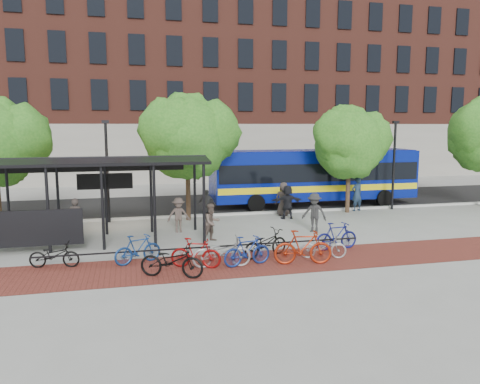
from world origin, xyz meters
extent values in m
plane|color=#9E9E99|center=(0.00, 0.00, 0.00)|extent=(160.00, 160.00, 0.00)
cube|color=black|center=(0.00, 8.00, 0.01)|extent=(160.00, 8.00, 0.01)
cube|color=#B7B7B2|center=(0.00, 4.00, 0.06)|extent=(160.00, 0.25, 0.12)
cube|color=maroon|center=(-2.00, -5.00, 0.00)|extent=(24.00, 3.00, 0.01)
cube|color=black|center=(-3.30, -4.10, 0.00)|extent=(12.00, 0.05, 0.95)
cube|color=brown|center=(10.00, 26.00, 10.00)|extent=(55.00, 14.00, 20.00)
cube|color=#7A664C|center=(-16.00, 40.00, 15.00)|extent=(22.00, 22.00, 30.00)
cylinder|color=black|center=(-11.00, 0.85, 1.65)|extent=(0.12, 0.12, 3.30)
cylinder|color=black|center=(-9.00, -1.85, 1.65)|extent=(0.12, 0.12, 3.30)
cylinder|color=black|center=(-9.00, 0.85, 1.65)|extent=(0.12, 0.12, 3.30)
cylinder|color=black|center=(-7.00, -1.85, 1.65)|extent=(0.12, 0.12, 3.30)
cylinder|color=black|center=(-7.00, 0.85, 1.65)|extent=(0.12, 0.12, 3.30)
cylinder|color=black|center=(-5.00, -1.85, 1.65)|extent=(0.12, 0.12, 3.30)
cylinder|color=black|center=(-5.00, 0.85, 1.65)|extent=(0.12, 0.12, 3.30)
cylinder|color=black|center=(-3.00, -1.85, 1.65)|extent=(0.12, 0.12, 3.30)
cylinder|color=black|center=(-3.00, 0.85, 1.65)|extent=(0.12, 0.12, 3.30)
cube|color=black|center=(-10.00, -1.90, 1.00)|extent=(4.50, 0.08, 1.40)
cube|color=black|center=(-8.00, -1.20, 3.45)|extent=(10.60, 1.65, 0.29)
cube|color=black|center=(-8.00, 0.20, 3.45)|extent=(10.60, 1.65, 0.29)
cube|color=black|center=(-8.00, 0.90, 3.05)|extent=(9.00, 0.10, 0.40)
cube|color=black|center=(-7.00, 0.95, 2.40)|extent=(2.40, 0.12, 0.70)
cube|color=#FF7200|center=(-7.00, 1.03, 2.40)|extent=(2.20, 0.02, 0.55)
sphere|color=#25671B|center=(-11.00, 3.50, 4.28)|extent=(3.20, 3.20, 3.20)
cylinder|color=#382619|center=(-3.00, 3.30, 1.26)|extent=(0.24, 0.24, 2.52)
sphere|color=#25671B|center=(-3.00, 3.30, 4.20)|extent=(4.20, 4.20, 4.20)
sphere|color=#25671B|center=(-1.95, 3.50, 4.50)|extent=(3.36, 3.36, 3.36)
sphere|color=#25671B|center=(-3.84, 3.00, 4.60)|extent=(3.15, 3.15, 3.15)
sphere|color=#25671B|center=(-2.90, 3.70, 5.00)|extent=(2.94, 2.94, 2.94)
cylinder|color=#382619|center=(6.00, 3.30, 1.14)|extent=(0.24, 0.24, 2.27)
sphere|color=#25671B|center=(6.00, 3.30, 3.79)|extent=(3.80, 3.80, 3.80)
sphere|color=#25671B|center=(6.95, 3.50, 4.09)|extent=(3.04, 3.04, 3.04)
sphere|color=#25671B|center=(5.24, 3.00, 4.20)|extent=(2.85, 2.85, 2.85)
sphere|color=#25671B|center=(6.10, 3.70, 4.59)|extent=(2.66, 2.66, 2.66)
sphere|color=#25671B|center=(14.12, 3.00, 4.61)|extent=(3.30, 3.30, 3.30)
cylinder|color=black|center=(-7.00, 3.60, 2.50)|extent=(0.14, 0.14, 5.00)
cube|color=black|center=(-7.00, 3.60, 5.05)|extent=(0.35, 0.20, 0.15)
cylinder|color=black|center=(9.00, 3.60, 2.50)|extent=(0.14, 0.14, 5.00)
cube|color=black|center=(9.00, 3.60, 5.05)|extent=(0.35, 0.20, 0.15)
cube|color=navy|center=(5.03, 5.94, 1.91)|extent=(12.57, 2.77, 2.88)
cube|color=black|center=(5.03, 5.94, 2.15)|extent=(12.32, 2.81, 1.05)
cube|color=yellow|center=(5.03, 5.94, 1.20)|extent=(12.44, 2.82, 0.37)
cube|color=navy|center=(5.03, 5.94, 3.30)|extent=(12.32, 2.50, 0.19)
cylinder|color=black|center=(1.01, 4.60, 0.50)|extent=(1.01, 0.30, 1.00)
cylinder|color=black|center=(1.02, 7.32, 0.50)|extent=(1.01, 0.30, 1.00)
cylinder|color=black|center=(9.05, 4.57, 0.50)|extent=(1.01, 0.30, 1.00)
cylinder|color=black|center=(9.06, 7.29, 0.50)|extent=(1.01, 0.30, 1.00)
imported|color=black|center=(-8.55, -3.91, 0.45)|extent=(1.78, 0.86, 0.89)
imported|color=navy|center=(-5.74, -4.09, 0.53)|extent=(1.81, 1.13, 1.05)
imported|color=black|center=(-4.72, -5.91, 0.55)|extent=(2.21, 1.49, 1.10)
imported|color=maroon|center=(-3.82, -5.09, 0.53)|extent=(1.82, 1.11, 1.06)
imported|color=gray|center=(-2.94, -5.21, 0.54)|extent=(2.08, 0.85, 1.07)
imported|color=navy|center=(-2.04, -5.25, 0.53)|extent=(1.85, 0.86, 1.07)
imported|color=black|center=(-1.10, -4.32, 0.52)|extent=(2.08, 1.40, 1.03)
imported|color=#9B260E|center=(-0.09, -5.55, 0.62)|extent=(2.13, 0.93, 1.24)
imported|color=#A0A0A2|center=(0.92, -5.00, 0.45)|extent=(1.81, 1.02, 0.90)
imported|color=navy|center=(1.91, -4.00, 0.55)|extent=(1.88, 0.72, 1.10)
imported|color=#403733|center=(-8.26, 0.42, 0.88)|extent=(0.73, 0.57, 1.76)
imported|color=#4F413A|center=(-3.80, 0.50, 0.80)|extent=(1.08, 0.67, 1.61)
imported|color=#2B2B2B|center=(-2.03, 3.42, 0.77)|extent=(0.92, 0.42, 1.53)
imported|color=black|center=(2.09, 2.36, 0.89)|extent=(1.68, 0.63, 1.78)
imported|color=#362E2B|center=(2.16, 3.21, 0.92)|extent=(1.06, 0.92, 1.83)
imported|color=#1E3047|center=(6.73, 3.62, 0.98)|extent=(0.81, 0.63, 1.96)
imported|color=brown|center=(-2.62, -1.50, 0.81)|extent=(0.98, 0.91, 1.62)
imported|color=#292929|center=(2.26, -0.89, 0.90)|extent=(1.31, 1.28, 1.80)
camera|label=1|loc=(-5.98, -20.57, 4.85)|focal=35.00mm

